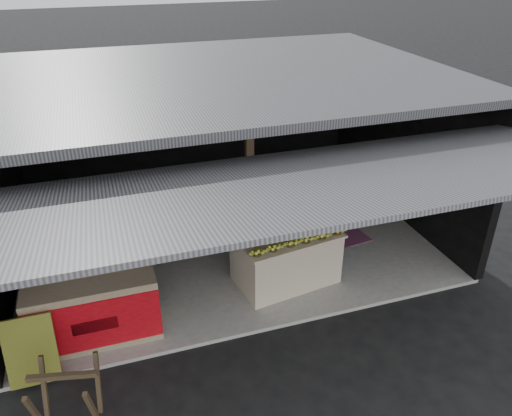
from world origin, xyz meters
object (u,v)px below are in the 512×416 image
object	(u,v)px
plastic_chair	(329,190)
neighbor_stall	(93,304)
water_barrel	(327,246)
banana_table	(286,257)
sawhorse	(66,392)
white_crate	(256,220)

from	to	relation	value
plastic_chair	neighbor_stall	bearing A→B (deg)	-177.50
water_barrel	plastic_chair	xyz separation A→B (m)	(0.65, 1.32, 0.32)
banana_table	sawhorse	size ratio (longest dim) A/B	2.20
banana_table	water_barrel	world-z (taller)	banana_table
neighbor_stall	sawhorse	size ratio (longest dim) A/B	2.22
banana_table	plastic_chair	xyz separation A→B (m)	(1.53, 1.67, 0.12)
white_crate	plastic_chair	distance (m)	1.76
white_crate	sawhorse	size ratio (longest dim) A/B	1.38
sawhorse	water_barrel	world-z (taller)	sawhorse
banana_table	water_barrel	size ratio (longest dim) A/B	3.64
banana_table	plastic_chair	bearing A→B (deg)	39.00
water_barrel	neighbor_stall	bearing A→B (deg)	-169.37
sawhorse	water_barrel	xyz separation A→B (m)	(4.10, 2.00, -0.17)
neighbor_stall	water_barrel	distance (m)	3.82
sawhorse	water_barrel	distance (m)	4.57
banana_table	plastic_chair	distance (m)	2.27
white_crate	sawhorse	xyz separation A→B (m)	(-3.09, -2.72, -0.13)
white_crate	water_barrel	size ratio (longest dim) A/B	2.28
neighbor_stall	water_barrel	world-z (taller)	neighbor_stall
plastic_chair	sawhorse	bearing A→B (deg)	-167.26
banana_table	sawhorse	xyz separation A→B (m)	(-3.21, -1.65, -0.04)
neighbor_stall	plastic_chair	xyz separation A→B (m)	(4.39, 2.02, 0.04)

